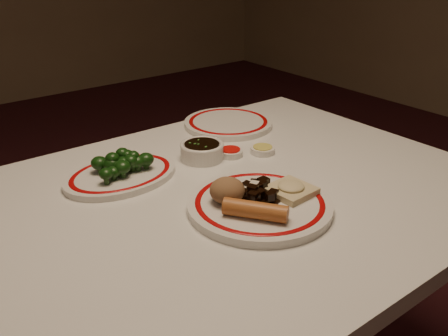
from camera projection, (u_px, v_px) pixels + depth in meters
dining_table at (226, 227)px, 1.14m from camera, size 1.20×0.90×0.75m
main_plate at (260, 205)px, 1.03m from camera, size 0.35×0.35×0.02m
rice_mound at (227, 190)px, 1.02m from camera, size 0.07×0.07×0.05m
spring_roll at (255, 210)px, 0.96m from camera, size 0.10×0.12×0.03m
fried_wonton at (291, 189)px, 1.06m from camera, size 0.09×0.09×0.02m
stirfry_heap at (256, 191)px, 1.05m from camera, size 0.10×0.10×0.03m
broccoli_plate at (121, 175)px, 1.16m from camera, size 0.29×0.26×0.02m
broccoli_pile at (123, 162)px, 1.15m from camera, size 0.14×0.10×0.05m
soy_bowl at (202, 151)px, 1.26m from camera, size 0.11×0.11×0.04m
sweet_sour_dish at (231, 152)px, 1.28m from camera, size 0.06×0.06×0.02m
mustard_dish at (263, 150)px, 1.30m from camera, size 0.06×0.06×0.02m
far_plate at (228, 123)px, 1.48m from camera, size 0.31×0.31×0.02m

